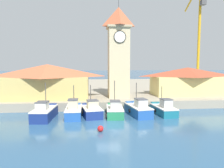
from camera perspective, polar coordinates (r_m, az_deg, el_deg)
ground_plane at (r=23.77m, az=-0.92°, el=-10.61°), size 300.00×300.00×0.00m
quay_wharf at (r=49.92m, az=-3.36°, el=-1.25°), size 120.00×40.00×1.18m
fishing_boat_far_left at (r=27.17m, az=-17.22°, el=-7.07°), size 2.48×5.15×4.24m
fishing_boat_left_outer at (r=27.16m, az=-9.98°, el=-6.91°), size 2.05×4.83×3.84m
fishing_boat_left_inner at (r=27.33m, az=-5.37°, el=-6.86°), size 2.84×4.67×3.83m
fishing_boat_mid_left at (r=27.24m, az=0.72°, el=-6.91°), size 2.26×4.60×4.39m
fishing_boat_center at (r=27.83m, az=6.85°, el=-6.55°), size 2.84×5.36×4.08m
fishing_boat_mid_right at (r=28.97m, az=13.30°, el=-6.33°), size 2.39×4.99×3.54m
clock_tower at (r=34.04m, az=1.70°, el=8.78°), size 3.60×3.60×15.40m
warehouse_left at (r=34.96m, az=-16.46°, el=0.82°), size 12.78×7.17×5.18m
warehouse_right at (r=39.07m, az=19.17°, el=0.82°), size 12.06×5.80×4.61m
port_crane_near at (r=51.62m, az=21.55°, el=8.74°), size 2.00×9.30×22.64m
mooring_buoy at (r=21.52m, az=-3.04°, el=-11.57°), size 0.59×0.59×0.59m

